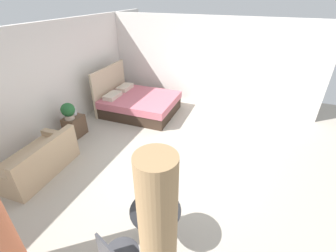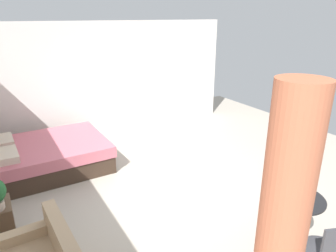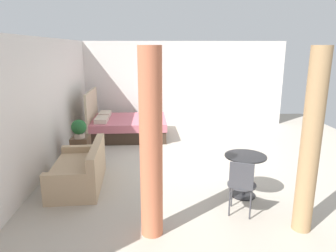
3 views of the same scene
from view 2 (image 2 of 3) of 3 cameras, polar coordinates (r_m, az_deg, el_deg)
ground_plane at (r=5.38m, az=1.30°, el=-11.52°), size 9.36×9.36×0.02m
wall_right at (r=7.64m, az=-11.09°, el=8.42°), size 0.12×6.36×2.66m
bed at (r=6.30m, az=-21.59°, el=-4.93°), size 1.72×2.11×1.32m
balcony_table at (r=4.22m, az=21.94°, el=-14.55°), size 0.69×0.69×0.72m
cafe_chair_near_window at (r=3.77m, az=27.40°, el=-19.54°), size 0.55×0.55×0.87m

